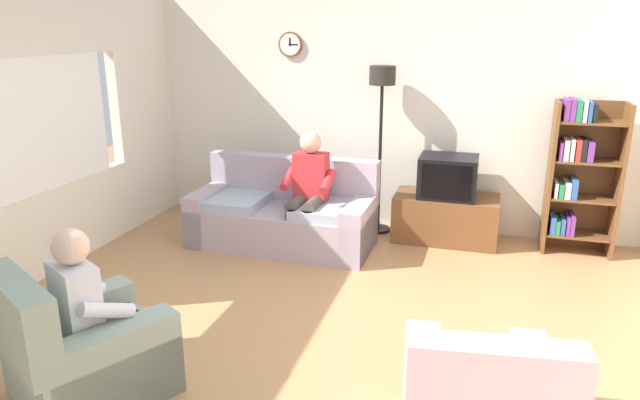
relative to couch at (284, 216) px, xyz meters
The scene contains 11 objects.
ground_plane 1.93m from the couch, 59.77° to the right, with size 12.00×12.00×0.00m, color #B27F51.
back_wall_assembly 1.74m from the couch, 46.59° to the left, with size 6.20×0.17×2.70m.
left_wall_assembly 2.69m from the couch, 139.63° to the right, with size 0.12×5.80×2.70m.
couch is the anchor object (origin of this frame).
tv_stand 1.75m from the couch, 20.16° to the left, with size 1.10×0.56×0.51m.
tv 1.79m from the couch, 19.40° to the left, with size 0.60×0.49×0.44m.
bookshelf 3.05m from the couch, 12.94° to the left, with size 0.68×0.36×1.58m.
floor_lamp 1.60m from the couch, 38.38° to the left, with size 0.28×0.28×1.85m.
armchair_near_window 2.86m from the couch, 95.83° to the right, with size 1.13×1.16×0.90m.
person_on_couch 0.50m from the couch, 19.75° to the right, with size 0.51×0.54×1.24m.
person_in_left_armchair 2.79m from the couch, 95.09° to the right, with size 0.61×0.63×1.12m.
Camera 1 is at (1.05, -3.78, 2.25)m, focal length 32.12 mm.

